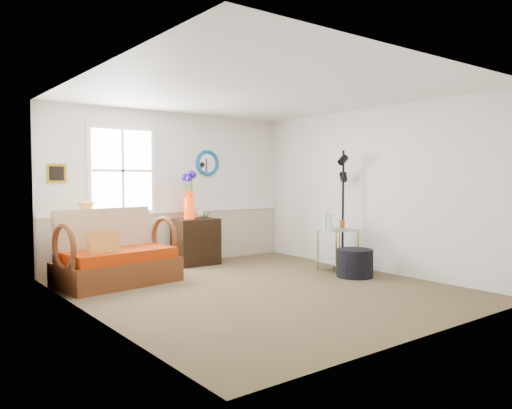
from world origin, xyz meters
TOP-DOWN VIEW (x-y plane):
  - floor at (0.00, 0.00)m, footprint 4.50×5.00m
  - ceiling at (0.00, 0.00)m, footprint 4.50×5.00m
  - walls at (0.00, 0.00)m, footprint 4.51×5.01m
  - wainscot at (0.00, 2.48)m, footprint 4.46×0.02m
  - chair_rail at (0.00, 2.47)m, footprint 4.46×0.04m
  - window at (-0.90, 2.47)m, footprint 1.14×0.06m
  - picture at (-1.92, 2.48)m, footprint 0.28×0.03m
  - mirror at (0.70, 2.48)m, footprint 0.47×0.07m
  - loveseat at (-1.40, 1.47)m, footprint 1.70×1.10m
  - throw_pillow at (-1.65, 1.31)m, footprint 0.45×0.17m
  - lamp_stand at (-1.60, 2.21)m, footprint 0.45×0.45m
  - table_lamp at (-1.59, 2.18)m, footprint 0.37×0.37m
  - potted_plant at (-1.47, 2.27)m, footprint 0.42×0.44m
  - cabinet at (0.27, 2.17)m, footprint 0.75×0.49m
  - flower_vase at (0.15, 2.18)m, footprint 0.30×0.30m
  - side_table at (1.78, 0.30)m, footprint 0.59×0.59m
  - tabletop_items at (1.74, 0.33)m, footprint 0.52×0.52m
  - floor_lamp at (1.97, 0.37)m, footprint 0.32×0.32m
  - ottoman at (1.61, -0.21)m, footprint 0.67×0.67m

SIDE VIEW (x-z plane):
  - floor at x=0.00m, z-range -0.01..0.01m
  - ottoman at x=1.61m, z-range 0.00..0.42m
  - lamp_stand at x=-1.60m, z-range 0.00..0.65m
  - side_table at x=1.78m, z-range 0.00..0.67m
  - cabinet at x=0.27m, z-range 0.00..0.79m
  - wainscot at x=0.00m, z-range 0.00..0.90m
  - loveseat at x=-1.40m, z-range 0.00..1.04m
  - throw_pillow at x=-1.65m, z-range 0.34..0.78m
  - potted_plant at x=-1.47m, z-range 0.65..0.93m
  - tabletop_items at x=1.74m, z-range 0.67..0.92m
  - table_lamp at x=-1.59m, z-range 0.65..1.13m
  - chair_rail at x=0.00m, z-range 0.89..0.95m
  - floor_lamp at x=1.97m, z-range 0.00..1.93m
  - flower_vase at x=0.15m, z-range 0.79..1.58m
  - walls at x=0.00m, z-range 0.00..2.60m
  - picture at x=-1.92m, z-range 1.41..1.69m
  - window at x=-0.90m, z-range 0.88..2.32m
  - mirror at x=0.70m, z-range 1.51..1.99m
  - ceiling at x=0.00m, z-range 2.60..2.60m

